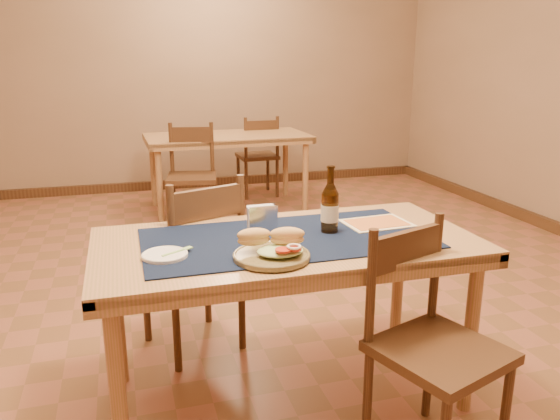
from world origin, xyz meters
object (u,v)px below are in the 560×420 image
object	(u,v)px
chair_main_far	(195,261)
napkin_holder	(262,220)
back_table	(227,143)
sandwich_plate	(273,250)
main_table	(287,257)
beer_bottle	(330,208)
chair_main_near	(431,342)

from	to	relation	value
chair_main_far	napkin_holder	bearing A→B (deg)	-60.04
chair_main_far	back_table	bearing A→B (deg)	75.55
sandwich_plate	back_table	bearing A→B (deg)	81.89
main_table	back_table	world-z (taller)	same
back_table	napkin_holder	xyz separation A→B (m)	(-0.45, -3.15, 0.14)
main_table	sandwich_plate	distance (m)	0.27
beer_bottle	napkin_holder	bearing A→B (deg)	165.31
chair_main_far	chair_main_near	world-z (taller)	chair_main_far
main_table	chair_main_near	bearing A→B (deg)	-50.79
chair_main_far	napkin_holder	size ratio (longest dim) A/B	6.85
chair_main_far	chair_main_near	bearing A→B (deg)	-54.52
beer_bottle	napkin_holder	distance (m)	0.30
main_table	sandwich_plate	size ratio (longest dim) A/B	5.44
chair_main_near	napkin_holder	bearing A→B (deg)	128.98
chair_main_far	chair_main_near	distance (m)	1.27
main_table	beer_bottle	distance (m)	0.28
napkin_holder	sandwich_plate	bearing A→B (deg)	-97.03
back_table	sandwich_plate	bearing A→B (deg)	-98.11
sandwich_plate	beer_bottle	size ratio (longest dim) A/B	1.01
sandwich_plate	napkin_holder	bearing A→B (deg)	82.97
sandwich_plate	main_table	bearing A→B (deg)	61.22
back_table	chair_main_near	xyz separation A→B (m)	(0.03, -3.75, -0.20)
main_table	napkin_holder	world-z (taller)	napkin_holder
sandwich_plate	beer_bottle	world-z (taller)	beer_bottle
back_table	sandwich_plate	xyz separation A→B (m)	(-0.49, -3.46, 0.12)
chair_main_far	beer_bottle	bearing A→B (deg)	-43.46
main_table	napkin_holder	bearing A→B (deg)	127.79
beer_bottle	chair_main_far	bearing A→B (deg)	136.54
beer_bottle	napkin_holder	size ratio (longest dim) A/B	2.12
sandwich_plate	chair_main_far	bearing A→B (deg)	105.52
back_table	beer_bottle	distance (m)	3.23
chair_main_near	sandwich_plate	world-z (taller)	chair_main_near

